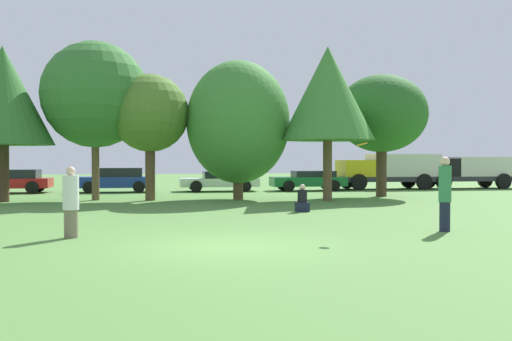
{
  "coord_description": "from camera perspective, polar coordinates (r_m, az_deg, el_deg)",
  "views": [
    {
      "loc": [
        -1.51,
        -11.74,
        1.84
      ],
      "look_at": [
        1.22,
        3.01,
        1.54
      ],
      "focal_mm": 39.39,
      "sensor_mm": 36.0,
      "label": 1
    }
  ],
  "objects": [
    {
      "name": "tree_5",
      "position": [
        28.63,
        12.64,
        5.62
      ],
      "size": [
        4.51,
        4.51,
        6.04
      ],
      "color": "#473323",
      "rests_on": "ground"
    },
    {
      "name": "parked_car_green",
      "position": [
        33.11,
        5.42,
        -0.96
      ],
      "size": [
        4.37,
        1.85,
        1.17
      ],
      "rotation": [
        0.0,
        0.0,
        3.14
      ],
      "color": "#196633",
      "rests_on": "ground"
    },
    {
      "name": "person_catcher",
      "position": [
        15.11,
        18.64,
        -2.19
      ],
      "size": [
        0.32,
        0.32,
        1.91
      ],
      "rotation": [
        0.0,
        0.0,
        3.08
      ],
      "color": "#191E33",
      "rests_on": "ground"
    },
    {
      "name": "delivery_truck_yellow",
      "position": [
        35.66,
        13.45,
        0.13
      ],
      "size": [
        6.65,
        2.39,
        2.16
      ],
      "rotation": [
        0.0,
        0.0,
        3.14
      ],
      "color": "#2D2D33",
      "rests_on": "ground"
    },
    {
      "name": "ground_plane",
      "position": [
        11.98,
        -3.16,
        -7.71
      ],
      "size": [
        120.0,
        120.0,
        0.0
      ],
      "primitive_type": "plane",
      "color": "#54843D"
    },
    {
      "name": "tree_3",
      "position": [
        25.74,
        -1.83,
        4.93
      ],
      "size": [
        4.71,
        4.71,
        6.35
      ],
      "color": "brown",
      "rests_on": "ground"
    },
    {
      "name": "frisbee",
      "position": [
        13.88,
        10.72,
        2.64
      ],
      "size": [
        0.26,
        0.26,
        0.11
      ],
      "color": "orange"
    },
    {
      "name": "tree_1",
      "position": [
        26.46,
        -16.03,
        7.39
      ],
      "size": [
        4.77,
        4.77,
        7.14
      ],
      "color": "brown",
      "rests_on": "ground"
    },
    {
      "name": "parked_car_red",
      "position": [
        33.42,
        -23.5,
        -0.94
      ],
      "size": [
        4.19,
        2.08,
        1.29
      ],
      "rotation": [
        0.0,
        0.0,
        3.14
      ],
      "color": "red",
      "rests_on": "ground"
    },
    {
      "name": "person_thrower",
      "position": [
        13.86,
        -18.29,
        -3.1
      ],
      "size": [
        0.37,
        0.37,
        1.67
      ],
      "rotation": [
        0.0,
        0.0,
        -0.06
      ],
      "color": "#726651",
      "rests_on": "ground"
    },
    {
      "name": "bystander_sitting",
      "position": [
        19.81,
        4.73,
        -3.07
      ],
      "size": [
        0.45,
        0.38,
        0.97
      ],
      "color": "#191E33",
      "rests_on": "ground"
    },
    {
      "name": "delivery_truck_black",
      "position": [
        37.95,
        20.78,
        0.05
      ],
      "size": [
        6.41,
        2.26,
        1.99
      ],
      "rotation": [
        0.0,
        0.0,
        3.14
      ],
      "color": "#2D2D33",
      "rests_on": "ground"
    },
    {
      "name": "tree_2",
      "position": [
        25.63,
        -10.72,
        5.68
      ],
      "size": [
        3.48,
        3.48,
        5.65
      ],
      "color": "brown",
      "rests_on": "ground"
    },
    {
      "name": "tree_4",
      "position": [
        25.44,
        7.29,
        7.74
      ],
      "size": [
        4.19,
        4.19,
        6.88
      ],
      "color": "brown",
      "rests_on": "ground"
    },
    {
      "name": "tree_0",
      "position": [
        26.74,
        -24.32,
        6.93
      ],
      "size": [
        4.28,
        4.28,
        6.75
      ],
      "color": "#473323",
      "rests_on": "ground"
    },
    {
      "name": "parked_car_blue",
      "position": [
        32.36,
        -13.96,
        -0.9
      ],
      "size": [
        4.28,
        1.95,
        1.37
      ],
      "rotation": [
        0.0,
        0.0,
        3.14
      ],
      "color": "#1E389E",
      "rests_on": "ground"
    },
    {
      "name": "parked_car_white",
      "position": [
        32.42,
        -3.61,
        -1.01
      ],
      "size": [
        4.49,
        2.02,
        1.16
      ],
      "rotation": [
        0.0,
        0.0,
        3.14
      ],
      "color": "silver",
      "rests_on": "ground"
    }
  ]
}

